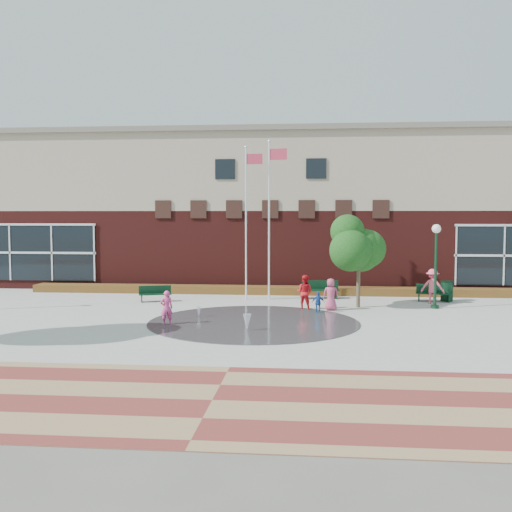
# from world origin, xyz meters

# --- Properties ---
(ground) EXTENTS (120.00, 120.00, 0.00)m
(ground) POSITION_xyz_m (0.00, 0.00, 0.00)
(ground) COLOR #666056
(ground) RESTS_ON ground
(plaza_concrete) EXTENTS (46.00, 18.00, 0.01)m
(plaza_concrete) POSITION_xyz_m (0.00, 4.00, 0.00)
(plaza_concrete) COLOR #A8A8A0
(plaza_concrete) RESTS_ON ground
(paver_band) EXTENTS (46.00, 6.00, 0.01)m
(paver_band) POSITION_xyz_m (0.00, -7.00, 0.00)
(paver_band) COLOR maroon
(paver_band) RESTS_ON ground
(splash_pad) EXTENTS (8.40, 8.40, 0.01)m
(splash_pad) POSITION_xyz_m (0.00, 3.00, 0.00)
(splash_pad) COLOR #383A3D
(splash_pad) RESTS_ON ground
(library_building) EXTENTS (44.40, 10.40, 9.20)m
(library_building) POSITION_xyz_m (0.00, 17.48, 4.64)
(library_building) COLOR #4D1715
(library_building) RESTS_ON ground
(flower_bed) EXTENTS (26.00, 1.20, 0.40)m
(flower_bed) POSITION_xyz_m (0.00, 11.60, 0.00)
(flower_bed) COLOR maroon
(flower_bed) RESTS_ON ground
(flagpole_left) EXTENTS (0.90, 0.17, 7.71)m
(flagpole_left) POSITION_xyz_m (-0.95, 9.25, 4.29)
(flagpole_left) COLOR white
(flagpole_left) RESTS_ON ground
(flagpole_right) EXTENTS (0.98, 0.27, 8.02)m
(flagpole_right) POSITION_xyz_m (0.20, 9.48, 4.48)
(flagpole_right) COLOR white
(flagpole_right) RESTS_ON ground
(lamp_right) EXTENTS (0.41, 0.41, 3.86)m
(lamp_right) POSITION_xyz_m (7.91, 7.31, 2.40)
(lamp_right) COLOR black
(lamp_right) RESTS_ON ground
(bench_left) EXTENTS (1.64, 0.89, 0.79)m
(bench_left) POSITION_xyz_m (-5.37, 8.20, 0.26)
(bench_left) COLOR black
(bench_left) RESTS_ON ground
(bench_mid) EXTENTS (1.92, 0.72, 0.94)m
(bench_mid) POSITION_xyz_m (2.74, 10.02, 0.30)
(bench_mid) COLOR black
(bench_mid) RESTS_ON ground
(bench_right) EXTENTS (1.77, 0.82, 0.86)m
(bench_right) POSITION_xyz_m (8.29, 9.46, 0.28)
(bench_right) COLOR black
(bench_right) RESTS_ON ground
(trash_can) EXTENTS (0.63, 0.63, 1.04)m
(trash_can) POSITION_xyz_m (8.96, 9.71, 0.53)
(trash_can) COLOR black
(trash_can) RESTS_ON ground
(tree_mid) EXTENTS (2.48, 2.48, 4.19)m
(tree_mid) POSITION_xyz_m (4.44, 7.31, 3.05)
(tree_mid) COLOR #423727
(tree_mid) RESTS_ON ground
(water_jet_a) EXTENTS (0.31, 0.31, 0.61)m
(water_jet_a) POSITION_xyz_m (-0.08, 1.25, 0.00)
(water_jet_a) COLOR white
(water_jet_a) RESTS_ON ground
(water_jet_b) EXTENTS (0.19, 0.19, 0.44)m
(water_jet_b) POSITION_xyz_m (-2.40, 4.00, 0.00)
(water_jet_b) COLOR white
(water_jet_b) RESTS_ON ground
(child_splash) EXTENTS (0.58, 0.50, 1.35)m
(child_splash) POSITION_xyz_m (-3.34, 2.26, 0.67)
(child_splash) COLOR #EE448B
(child_splash) RESTS_ON ground
(adult_red) EXTENTS (0.92, 0.82, 1.57)m
(adult_red) POSITION_xyz_m (1.97, 6.58, 0.79)
(adult_red) COLOR red
(adult_red) RESTS_ON ground
(adult_pink) EXTENTS (0.73, 0.49, 1.46)m
(adult_pink) POSITION_xyz_m (3.15, 6.34, 0.73)
(adult_pink) COLOR #C0466B
(adult_pink) RESTS_ON ground
(child_blue) EXTENTS (0.57, 0.25, 0.95)m
(child_blue) POSITION_xyz_m (2.58, 5.57, 0.47)
(child_blue) COLOR #214EAB
(child_blue) RESTS_ON ground
(person_bench) EXTENTS (1.24, 0.95, 1.70)m
(person_bench) POSITION_xyz_m (8.07, 8.74, 0.85)
(person_bench) COLOR #E95774
(person_bench) RESTS_ON ground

